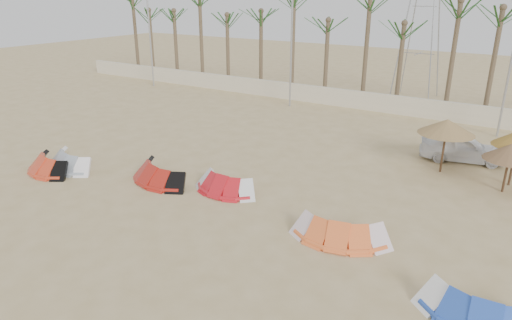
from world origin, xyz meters
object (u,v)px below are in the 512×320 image
Objects in this scene: kite_orange at (344,227)px; kite_blue at (488,304)px; kite_grey at (74,159)px; kite_red_right at (228,182)px; parasol_mid at (510,152)px; kite_red_left at (53,162)px; parasol_left at (447,127)px; kite_red_mid at (163,171)px; car at (463,148)px.

kite_orange is 5.15m from kite_blue.
kite_grey is 13.79m from kite_orange.
kite_red_right is at bearing 164.61° from kite_blue.
parasol_mid reaches higher than kite_blue.
kite_blue is at bearing -15.39° from kite_red_right.
kite_grey is at bearing -177.01° from kite_orange.
kite_red_left is 8.85m from kite_red_right.
kite_blue is 1.33× the size of parasol_left.
kite_red_left is 0.94× the size of kite_blue.
kite_red_left and kite_red_mid have the same top height.
parasol_left is (-3.31, 10.15, 1.82)m from kite_blue.
kite_orange is at bearing 155.07° from car.
kite_blue is 9.32m from parasol_mid.
kite_red_mid is 1.46× the size of parasol_left.
car is at bearing 50.25° from kite_red_right.
parasol_left reaches higher than kite_red_right.
parasol_left is 2.96m from parasol_mid.
kite_red_mid and kite_blue have the same top height.
kite_red_left is (-0.42, -0.87, -0.00)m from kite_grey.
kite_red_left is 20.23m from car.
kite_red_left is 18.65m from parasol_left.
parasol_left reaches higher than kite_red_mid.
kite_grey and kite_red_left have the same top height.
kite_red_mid is 13.98m from kite_blue.
kite_blue is at bearing -3.43° from kite_grey.
kite_red_left is 5.62m from kite_red_mid.
kite_orange is (14.20, 1.59, 0.00)m from kite_red_left.
kite_red_mid and kite_red_right have the same top height.
parasol_mid is (10.02, 6.29, 1.40)m from kite_red_right.
parasol_left is (7.25, 7.25, 1.83)m from kite_red_right.
car is (0.55, 2.14, -1.55)m from parasol_left.
kite_red_mid is 13.21m from parasol_left.
kite_blue is at bearing -20.84° from kite_orange.
kite_orange is (5.75, -1.08, 0.00)m from kite_red_right.
kite_grey and kite_blue have the same top height.
kite_blue is at bearing 178.83° from car.
kite_blue is at bearing -0.73° from kite_red_left.
car is (2.05, 10.46, 0.28)m from kite_orange.
parasol_mid reaches higher than car.
parasol_left is at bearing 151.71° from car.
parasol_left is at bearing 36.82° from kite_red_mid.
parasol_mid reaches higher than kite_grey.
parasol_mid is (18.05, 8.08, 1.40)m from kite_grey.
parasol_mid is (13.24, 6.88, 1.40)m from kite_red_mid.
kite_red_right is at bearing -147.90° from parasol_mid.
parasol_left is at bearing 108.07° from kite_blue.
car is (7.81, 9.38, 0.28)m from kite_red_right.
kite_orange is at bearing 159.16° from kite_blue.
kite_red_right is 11.92m from parasol_mid.
kite_red_mid is 8.99m from kite_orange.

